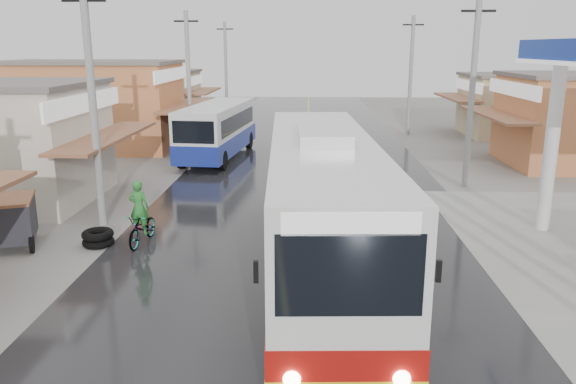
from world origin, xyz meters
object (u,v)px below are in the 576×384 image
(coach_bus, at_px, (322,205))
(cyclist, at_px, (142,223))
(tricycle_near, at_px, (12,219))
(tyre_stack, at_px, (98,238))
(second_bus, at_px, (218,130))

(coach_bus, xyz_separation_m, cyclist, (-5.51, 2.02, -1.23))
(cyclist, height_order, tricycle_near, cyclist)
(cyclist, bearing_deg, tyre_stack, -165.80)
(coach_bus, bearing_deg, second_bus, 105.75)
(tyre_stack, bearing_deg, coach_bus, -14.99)
(second_bus, xyz_separation_m, cyclist, (-0.14, -14.05, -0.90))
(second_bus, xyz_separation_m, tyre_stack, (-1.49, -14.24, -1.33))
(second_bus, bearing_deg, tyre_stack, -90.00)
(second_bus, distance_m, tricycle_near, 14.96)
(cyclist, distance_m, tyre_stack, 1.43)
(tyre_stack, bearing_deg, tricycle_near, -176.52)
(coach_bus, relative_size, cyclist, 6.16)
(second_bus, relative_size, cyclist, 4.34)
(coach_bus, relative_size, second_bus, 1.42)
(coach_bus, relative_size, tyre_stack, 13.18)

